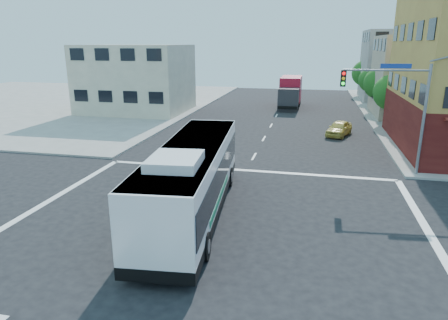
# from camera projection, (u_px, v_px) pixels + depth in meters

# --- Properties ---
(ground) EXTENTS (120.00, 120.00, 0.00)m
(ground) POSITION_uv_depth(u_px,v_px,m) (211.00, 234.00, 17.74)
(ground) COLOR black
(ground) RESTS_ON ground
(sidewalk_nw) EXTENTS (50.00, 50.00, 0.15)m
(sidewalk_nw) POSITION_uv_depth(u_px,v_px,m) (37.00, 101.00, 57.81)
(sidewalk_nw) COLOR gray
(sidewalk_nw) RESTS_ON ground
(building_east_near) EXTENTS (12.06, 10.06, 9.00)m
(building_east_near) POSITION_uv_depth(u_px,v_px,m) (432.00, 77.00, 44.76)
(building_east_near) COLOR tan
(building_east_near) RESTS_ON ground
(building_east_far) EXTENTS (12.06, 10.06, 10.00)m
(building_east_far) POSITION_uv_depth(u_px,v_px,m) (406.00, 66.00, 57.73)
(building_east_far) COLOR #A4A49F
(building_east_far) RESTS_ON ground
(building_west) EXTENTS (12.06, 10.06, 8.00)m
(building_west) POSITION_uv_depth(u_px,v_px,m) (136.00, 79.00, 48.25)
(building_west) COLOR beige
(building_west) RESTS_ON ground
(signal_mast_ne) EXTENTS (7.91, 1.13, 8.07)m
(signal_mast_ne) POSITION_uv_depth(u_px,v_px,m) (397.00, 97.00, 24.39)
(signal_mast_ne) COLOR gray
(signal_mast_ne) RESTS_ON ground
(street_tree_a) EXTENTS (3.60, 3.60, 5.53)m
(street_tree_a) POSITION_uv_depth(u_px,v_px,m) (393.00, 90.00, 40.40)
(street_tree_a) COLOR #382814
(street_tree_a) RESTS_ON ground
(street_tree_b) EXTENTS (3.80, 3.80, 5.79)m
(street_tree_b) POSITION_uv_depth(u_px,v_px,m) (381.00, 82.00, 47.85)
(street_tree_b) COLOR #382814
(street_tree_b) RESTS_ON ground
(street_tree_c) EXTENTS (3.40, 3.40, 5.29)m
(street_tree_c) POSITION_uv_depth(u_px,v_px,m) (372.00, 78.00, 55.43)
(street_tree_c) COLOR #382814
(street_tree_c) RESTS_ON ground
(street_tree_d) EXTENTS (4.00, 4.00, 6.03)m
(street_tree_d) POSITION_uv_depth(u_px,v_px,m) (366.00, 72.00, 62.80)
(street_tree_d) COLOR #382814
(street_tree_d) RESTS_ON ground
(transit_bus) EXTENTS (4.05, 13.41, 3.91)m
(transit_bus) POSITION_uv_depth(u_px,v_px,m) (193.00, 178.00, 19.30)
(transit_bus) COLOR black
(transit_bus) RESTS_ON ground
(box_truck) EXTENTS (2.64, 8.69, 3.91)m
(box_truck) POSITION_uv_depth(u_px,v_px,m) (290.00, 93.00, 52.48)
(box_truck) COLOR #2A292F
(box_truck) RESTS_ON ground
(parked_car) EXTENTS (2.82, 4.27, 1.35)m
(parked_car) POSITION_uv_depth(u_px,v_px,m) (339.00, 128.00, 36.52)
(parked_car) COLOR #D1BB4F
(parked_car) RESTS_ON ground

